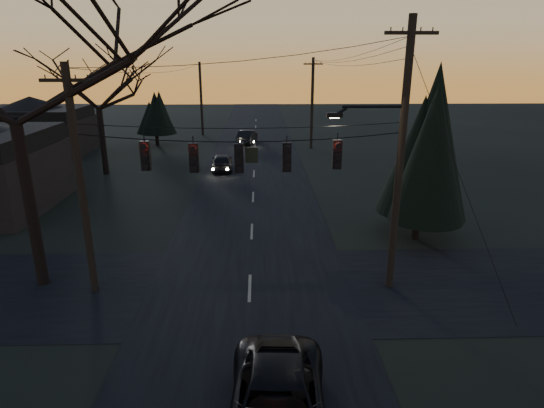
{
  "coord_description": "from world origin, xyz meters",
  "views": [
    {
      "loc": [
        0.42,
        -5.9,
        8.71
      ],
      "look_at": [
        0.87,
        9.89,
        3.51
      ],
      "focal_mm": 30.0,
      "sensor_mm": 36.0,
      "label": 1
    }
  ],
  "objects_px": {
    "sedan_oncoming_a": "(222,162)",
    "utility_pole_far_l": "(203,135)",
    "utility_pole_far_r": "(311,148)",
    "suv_near": "(277,407)",
    "sedan_oncoming_b": "(247,137)",
    "evergreen_right": "(424,154)",
    "utility_pole_right": "(389,286)",
    "bare_tree_left": "(3,49)",
    "utility_pole_left": "(95,290)"
  },
  "relations": [
    {
      "from": "sedan_oncoming_a",
      "to": "utility_pole_far_l",
      "type": "bearing_deg",
      "value": -81.62
    },
    {
      "from": "sedan_oncoming_a",
      "to": "utility_pole_far_r",
      "type": "bearing_deg",
      "value": -136.08
    },
    {
      "from": "utility_pole_far_r",
      "to": "sedan_oncoming_a",
      "type": "relative_size",
      "value": 2.21
    },
    {
      "from": "sedan_oncoming_a",
      "to": "suv_near",
      "type": "bearing_deg",
      "value": 93.76
    },
    {
      "from": "sedan_oncoming_b",
      "to": "utility_pole_far_r",
      "type": "bearing_deg",
      "value": 166.9
    },
    {
      "from": "sedan_oncoming_b",
      "to": "evergreen_right",
      "type": "bearing_deg",
      "value": 119.32
    },
    {
      "from": "utility_pole_far_l",
      "to": "utility_pole_right",
      "type": "bearing_deg",
      "value": -72.28
    },
    {
      "from": "utility_pole_far_r",
      "to": "utility_pole_far_l",
      "type": "distance_m",
      "value": 14.01
    },
    {
      "from": "evergreen_right",
      "to": "bare_tree_left",
      "type": "bearing_deg",
      "value": -165.55
    },
    {
      "from": "suv_near",
      "to": "utility_pole_far_l",
      "type": "bearing_deg",
      "value": 101.78
    },
    {
      "from": "utility_pole_far_l",
      "to": "suv_near",
      "type": "xyz_separation_m",
      "value": [
        6.8,
        -43.16,
        0.72
      ]
    },
    {
      "from": "utility_pole_left",
      "to": "utility_pole_far_r",
      "type": "height_order",
      "value": "same"
    },
    {
      "from": "suv_near",
      "to": "bare_tree_left",
      "type": "bearing_deg",
      "value": 142.08
    },
    {
      "from": "utility_pole_far_r",
      "to": "evergreen_right",
      "type": "height_order",
      "value": "evergreen_right"
    },
    {
      "from": "utility_pole_right",
      "to": "evergreen_right",
      "type": "distance_m",
      "value": 7.02
    },
    {
      "from": "utility_pole_right",
      "to": "sedan_oncoming_b",
      "type": "relative_size",
      "value": 2.39
    },
    {
      "from": "utility_pole_left",
      "to": "evergreen_right",
      "type": "height_order",
      "value": "evergreen_right"
    },
    {
      "from": "utility_pole_right",
      "to": "evergreen_right",
      "type": "bearing_deg",
      "value": 61.52
    },
    {
      "from": "suv_near",
      "to": "sedan_oncoming_b",
      "type": "distance_m",
      "value": 37.91
    },
    {
      "from": "utility_pole_far_r",
      "to": "suv_near",
      "type": "relative_size",
      "value": 1.63
    },
    {
      "from": "sedan_oncoming_a",
      "to": "sedan_oncoming_b",
      "type": "height_order",
      "value": "sedan_oncoming_b"
    },
    {
      "from": "utility_pole_far_r",
      "to": "sedan_oncoming_b",
      "type": "distance_m",
      "value": 6.89
    },
    {
      "from": "utility_pole_right",
      "to": "bare_tree_left",
      "type": "bearing_deg",
      "value": 177.28
    },
    {
      "from": "utility_pole_right",
      "to": "utility_pole_far_r",
      "type": "xyz_separation_m",
      "value": [
        0.0,
        28.0,
        0.0
      ]
    },
    {
      "from": "utility_pole_right",
      "to": "suv_near",
      "type": "relative_size",
      "value": 1.92
    },
    {
      "from": "utility_pole_left",
      "to": "evergreen_right",
      "type": "relative_size",
      "value": 1.15
    },
    {
      "from": "utility_pole_far_l",
      "to": "sedan_oncoming_a",
      "type": "distance_m",
      "value": 17.07
    },
    {
      "from": "utility_pole_far_l",
      "to": "evergreen_right",
      "type": "distance_m",
      "value": 34.45
    },
    {
      "from": "utility_pole_left",
      "to": "utility_pole_far_r",
      "type": "distance_m",
      "value": 30.27
    },
    {
      "from": "utility_pole_right",
      "to": "suv_near",
      "type": "xyz_separation_m",
      "value": [
        -4.7,
        -7.16,
        0.72
      ]
    },
    {
      "from": "utility_pole_right",
      "to": "utility_pole_far_l",
      "type": "bearing_deg",
      "value": 107.72
    },
    {
      "from": "utility_pole_far_l",
      "to": "utility_pole_left",
      "type": "bearing_deg",
      "value": -90.0
    },
    {
      "from": "utility_pole_far_l",
      "to": "evergreen_right",
      "type": "height_order",
      "value": "evergreen_right"
    },
    {
      "from": "bare_tree_left",
      "to": "evergreen_right",
      "type": "xyz_separation_m",
      "value": [
        16.42,
        4.23,
        -4.6
      ]
    },
    {
      "from": "utility_pole_left",
      "to": "sedan_oncoming_b",
      "type": "height_order",
      "value": "utility_pole_left"
    },
    {
      "from": "utility_pole_left",
      "to": "utility_pole_far_l",
      "type": "height_order",
      "value": "utility_pole_left"
    },
    {
      "from": "utility_pole_far_r",
      "to": "bare_tree_left",
      "type": "xyz_separation_m",
      "value": [
        -13.77,
        -27.34,
        8.89
      ]
    },
    {
      "from": "utility_pole_far_r",
      "to": "utility_pole_far_l",
      "type": "relative_size",
      "value": 1.06
    },
    {
      "from": "utility_pole_far_r",
      "to": "bare_tree_left",
      "type": "bearing_deg",
      "value": -116.73
    },
    {
      "from": "bare_tree_left",
      "to": "sedan_oncoming_b",
      "type": "bearing_deg",
      "value": 76.04
    },
    {
      "from": "bare_tree_left",
      "to": "sedan_oncoming_a",
      "type": "height_order",
      "value": "bare_tree_left"
    },
    {
      "from": "utility_pole_left",
      "to": "utility_pole_far_l",
      "type": "bearing_deg",
      "value": 90.0
    },
    {
      "from": "utility_pole_right",
      "to": "suv_near",
      "type": "distance_m",
      "value": 8.59
    },
    {
      "from": "suv_near",
      "to": "sedan_oncoming_b",
      "type": "xyz_separation_m",
      "value": [
        -1.6,
        37.87,
        -0.04
      ]
    },
    {
      "from": "suv_near",
      "to": "utility_pole_far_r",
      "type": "bearing_deg",
      "value": 85.21
    },
    {
      "from": "utility_pole_right",
      "to": "utility_pole_far_l",
      "type": "relative_size",
      "value": 1.25
    },
    {
      "from": "sedan_oncoming_a",
      "to": "sedan_oncoming_b",
      "type": "distance_m",
      "value": 11.54
    },
    {
      "from": "utility_pole_right",
      "to": "utility_pole_far_l",
      "type": "distance_m",
      "value": 37.79
    },
    {
      "from": "bare_tree_left",
      "to": "suv_near",
      "type": "relative_size",
      "value": 2.44
    },
    {
      "from": "utility_pole_far_l",
      "to": "suv_near",
      "type": "relative_size",
      "value": 1.54
    }
  ]
}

